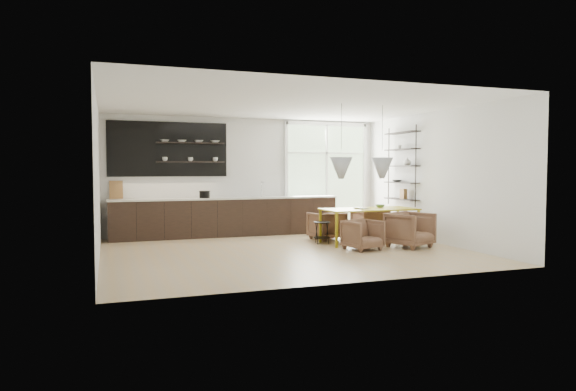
# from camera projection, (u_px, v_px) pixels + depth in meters

# --- Properties ---
(room) EXTENTS (7.02, 6.01, 2.91)m
(room) POSITION_uv_depth(u_px,v_px,m) (295.00, 177.00, 11.34)
(room) COLOR tan
(room) RESTS_ON ground
(kitchen_run) EXTENTS (5.54, 0.69, 2.75)m
(kitchen_run) POSITION_uv_depth(u_px,v_px,m) (223.00, 211.00, 12.46)
(kitchen_run) COLOR black
(kitchen_run) RESTS_ON ground
(right_shelving) EXTENTS (0.26, 1.22, 1.90)m
(right_shelving) POSITION_uv_depth(u_px,v_px,m) (402.00, 168.00, 12.33)
(right_shelving) COLOR black
(right_shelving) RESTS_ON ground
(dining_table) EXTENTS (2.09, 0.96, 0.76)m
(dining_table) POSITION_uv_depth(u_px,v_px,m) (369.00, 211.00, 11.30)
(dining_table) COLOR #B1A017
(dining_table) RESTS_ON ground
(armchair_back_left) EXTENTS (0.81, 0.83, 0.65)m
(armchair_back_left) POSITION_uv_depth(u_px,v_px,m) (327.00, 226.00, 11.83)
(armchair_back_left) COLOR brown
(armchair_back_left) RESTS_ON ground
(armchair_back_right) EXTENTS (0.73, 0.75, 0.67)m
(armchair_back_right) POSITION_uv_depth(u_px,v_px,m) (370.00, 223.00, 12.34)
(armchair_back_right) COLOR brown
(armchair_back_right) RESTS_ON ground
(armchair_front_left) EXTENTS (0.78, 0.79, 0.61)m
(armchair_front_left) POSITION_uv_depth(u_px,v_px,m) (363.00, 235.00, 10.33)
(armchair_front_left) COLOR brown
(armchair_front_left) RESTS_ON ground
(armchair_front_right) EXTENTS (1.03, 1.05, 0.74)m
(armchair_front_right) POSITION_uv_depth(u_px,v_px,m) (410.00, 230.00, 10.66)
(armchair_front_right) COLOR brown
(armchair_front_right) RESTS_ON ground
(wire_stool) EXTENTS (0.38, 0.38, 0.48)m
(wire_stool) POSITION_uv_depth(u_px,v_px,m) (322.00, 230.00, 11.20)
(wire_stool) COLOR black
(wire_stool) RESTS_ON ground
(table_book) EXTENTS (0.30, 0.35, 0.03)m
(table_book) POSITION_uv_depth(u_px,v_px,m) (358.00, 208.00, 11.16)
(table_book) COLOR white
(table_book) RESTS_ON dining_table
(table_bowl) EXTENTS (0.24, 0.24, 0.06)m
(table_bowl) POSITION_uv_depth(u_px,v_px,m) (380.00, 206.00, 11.62)
(table_bowl) COLOR #4F7047
(table_bowl) RESTS_ON dining_table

